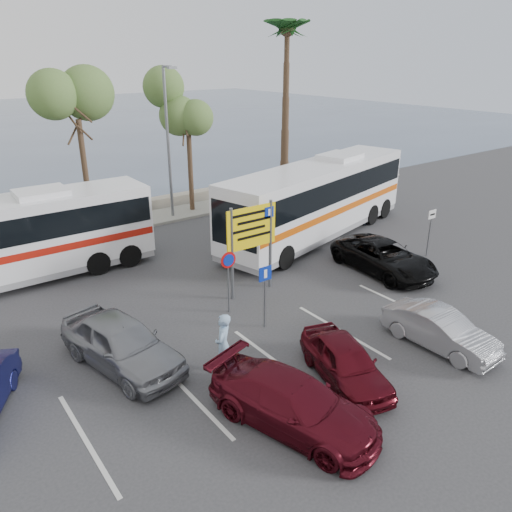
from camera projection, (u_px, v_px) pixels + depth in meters
ground at (284, 334)px, 16.66m from camera, size 120.00×120.00×0.00m
kerb_strip at (120, 225)px, 27.06m from camera, size 44.00×2.40×0.15m
seawall at (106, 212)px, 28.46m from camera, size 48.00×0.80×0.60m
tree_mid at (76, 100)px, 23.75m from camera, size 3.20×3.20×8.00m
tree_right at (187, 103)px, 27.24m from camera, size 3.20×3.20×7.40m
palm_tree at (287, 32)px, 29.69m from camera, size 4.80×4.80×11.20m
street_lamp_right at (168, 136)px, 26.64m from camera, size 0.45×1.15×8.01m
direction_sign at (252, 234)px, 18.67m from camera, size 2.20×0.12×3.60m
sign_no_stop at (228, 272)px, 17.51m from camera, size 0.60×0.08×2.35m
sign_parking at (265, 288)px, 16.58m from camera, size 0.50×0.07×2.25m
sign_taxi at (430, 226)px, 22.62m from camera, size 0.50×0.07×2.20m
lane_markings at (276, 359)px, 15.28m from camera, size 12.02×4.20×0.01m
coach_bus_left at (2, 245)px, 19.61m from camera, size 11.82×2.58×3.68m
coach_bus_right at (318, 202)px, 24.94m from camera, size 12.91×5.67×3.94m
car_silver_a at (121, 343)px, 14.73m from camera, size 2.74×4.80×1.54m
car_maroon at (293, 403)px, 12.37m from camera, size 3.09×4.91×1.33m
car_red at (345, 362)px, 14.10m from camera, size 2.46×3.90×1.24m
suv_black at (384, 257)px, 21.22m from camera, size 2.59×5.00×1.35m
car_silver_b at (440, 330)px, 15.74m from camera, size 1.41×3.74×1.22m
pedestrian_near at (223, 345)px, 14.28m from camera, size 0.83×0.82×1.93m
pedestrian_far at (360, 209)px, 27.05m from camera, size 1.07×1.08×1.75m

